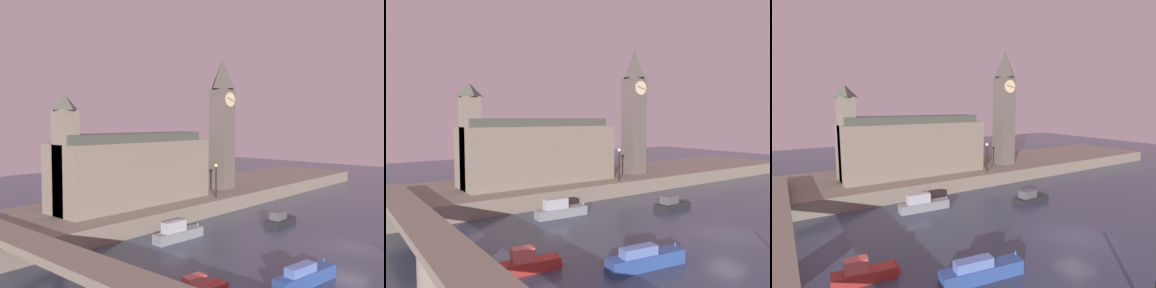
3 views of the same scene
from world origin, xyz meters
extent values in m
plane|color=#384256|center=(0.00, 0.00, 0.00)|extent=(120.00, 120.00, 0.00)
cube|color=slate|center=(0.00, 20.00, 0.75)|extent=(70.00, 12.00, 1.50)
cube|color=#5B544C|center=(8.14, 18.37, 7.33)|extent=(2.19, 2.19, 11.67)
cylinder|color=beige|center=(8.14, 17.22, 11.89)|extent=(1.66, 0.12, 1.66)
cube|color=black|center=(8.14, 17.15, 11.89)|extent=(1.30, 0.04, 0.42)
pyramid|color=#403A35|center=(8.14, 18.37, 14.87)|extent=(2.41, 2.41, 3.40)
cube|color=slate|center=(-4.61, 19.16, 4.49)|extent=(16.34, 5.04, 5.97)
cube|color=slate|center=(-11.96, 19.16, 5.90)|extent=(1.65, 1.65, 8.81)
pyramid|color=#474C42|center=(-11.96, 19.16, 10.93)|extent=(1.81, 1.81, 1.24)
cube|color=#42473D|center=(-4.61, 19.16, 7.87)|extent=(15.53, 3.02, 0.80)
cylinder|color=black|center=(3.06, 15.22, 3.08)|extent=(0.16, 0.16, 3.15)
sphere|color=#F2E099|center=(3.06, 15.22, 4.83)|extent=(0.36, 0.36, 0.36)
cube|color=#2D4C93|center=(-8.92, -0.84, 0.41)|extent=(4.87, 1.66, 0.81)
cube|color=#5B7AC1|center=(-9.50, -0.84, 1.07)|extent=(2.23, 0.99, 0.52)
cone|color=#2D4C93|center=(-6.53, -0.84, 0.45)|extent=(1.01, 1.01, 1.19)
cube|color=#232328|center=(2.83, 7.52, 0.26)|extent=(3.69, 1.60, 0.53)
cube|color=#515156|center=(2.39, 7.52, 0.89)|extent=(1.62, 1.07, 0.73)
cone|color=#232328|center=(4.63, 7.52, 0.29)|extent=(1.33, 1.33, 0.90)
cube|color=gray|center=(-7.10, 10.90, 0.39)|extent=(4.62, 1.33, 0.77)
cube|color=#A8ADB2|center=(-7.65, 10.90, 1.20)|extent=(2.09, 0.86, 0.84)
cone|color=gray|center=(-4.82, 10.90, 0.43)|extent=(1.01, 1.01, 1.14)
cube|color=maroon|center=(-14.46, 2.40, 0.32)|extent=(3.50, 1.41, 0.64)
cube|color=#CC5651|center=(-14.87, 2.40, 1.02)|extent=(1.28, 0.82, 0.76)
cone|color=maroon|center=(-12.76, 2.40, 0.35)|extent=(0.96, 0.96, 0.85)
camera|label=1|loc=(-30.82, -11.70, 9.35)|focal=39.31mm
camera|label=2|loc=(-23.43, -15.17, 8.31)|focal=34.71mm
camera|label=3|loc=(-17.88, -13.41, 9.54)|focal=28.10mm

